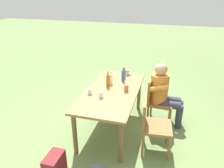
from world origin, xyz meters
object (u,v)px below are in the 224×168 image
(bottle_blue, at_px, (123,75))
(backpack_by_far_side, at_px, (54,168))
(bottle_olive, at_px, (124,72))
(cup_terracotta, at_px, (126,88))
(cup_glass, at_px, (90,91))
(table_knife, at_px, (132,76))
(bottle_clear, at_px, (111,78))
(chair_far_right, at_px, (152,123))
(cup_white, at_px, (101,94))
(chair_far_left, at_px, (156,99))
(dining_table, at_px, (112,95))
(bottle_amber, at_px, (108,80))
(person_in_white_shirt, at_px, (163,91))
(cup_steel, at_px, (127,72))

(bottle_blue, bearing_deg, backpack_by_far_side, -15.48)
(bottle_olive, relative_size, cup_terracotta, 1.86)
(cup_terracotta, height_order, backpack_by_far_side, cup_terracotta)
(cup_glass, bearing_deg, table_knife, 150.98)
(bottle_clear, bearing_deg, cup_glass, -23.93)
(bottle_clear, distance_m, backpack_by_far_side, 1.77)
(cup_glass, relative_size, backpack_by_far_side, 0.23)
(chair_far_right, relative_size, backpack_by_far_side, 2.17)
(cup_glass, relative_size, cup_white, 0.87)
(chair_far_left, bearing_deg, bottle_blue, -95.29)
(chair_far_left, xyz_separation_m, backpack_by_far_side, (1.74, -1.15, -0.30))
(table_knife, xyz_separation_m, backpack_by_far_side, (2.07, -0.62, -0.56))
(chair_far_right, height_order, bottle_olive, bottle_olive)
(dining_table, bearing_deg, cup_white, -19.63)
(cup_glass, height_order, cup_white, cup_white)
(chair_far_left, bearing_deg, backpack_by_far_side, -33.37)
(dining_table, relative_size, cup_terracotta, 14.89)
(table_knife, bearing_deg, bottle_amber, -28.83)
(bottle_clear, bearing_deg, person_in_white_shirt, 97.49)
(bottle_olive, bearing_deg, cup_white, -10.13)
(cup_glass, relative_size, table_knife, 0.43)
(chair_far_left, distance_m, person_in_white_shirt, 0.20)
(chair_far_right, bearing_deg, cup_terracotta, -131.67)
(cup_steel, bearing_deg, cup_terracotta, 10.45)
(chair_far_right, height_order, table_knife, chair_far_right)
(cup_glass, xyz_separation_m, cup_terracotta, (-0.26, 0.55, 0.01))
(cup_glass, bearing_deg, bottle_blue, 149.44)
(cup_glass, xyz_separation_m, cup_white, (0.07, 0.21, 0.01))
(dining_table, bearing_deg, cup_steel, 171.95)
(bottle_clear, bearing_deg, cup_terracotta, 55.19)
(chair_far_left, xyz_separation_m, person_in_white_shirt, (0.01, 0.11, 0.17))
(chair_far_left, bearing_deg, bottle_clear, -81.18)
(chair_far_left, height_order, chair_far_right, same)
(cup_glass, distance_m, cup_terracotta, 0.61)
(cup_glass, bearing_deg, cup_steel, 156.50)
(dining_table, bearing_deg, chair_far_left, 118.65)
(chair_far_right, xyz_separation_m, table_knife, (-1.13, -0.53, 0.26))
(cup_glass, bearing_deg, person_in_white_shirt, 117.96)
(cup_white, xyz_separation_m, cup_steel, (-1.04, 0.21, 0.01))
(bottle_blue, height_order, cup_terracotta, bottle_blue)
(cup_steel, bearing_deg, bottle_clear, -23.06)
(person_in_white_shirt, distance_m, bottle_olive, 0.84)
(dining_table, distance_m, person_in_white_shirt, 0.93)
(dining_table, bearing_deg, cup_glass, -55.20)
(bottle_amber, distance_m, cup_white, 0.43)
(dining_table, relative_size, backpack_by_far_side, 4.40)
(chair_far_right, xyz_separation_m, cup_terracotta, (-0.44, -0.50, 0.32))
(bottle_amber, bearing_deg, chair_far_left, 107.05)
(dining_table, xyz_separation_m, bottle_clear, (-0.27, -0.10, 0.19))
(cup_steel, bearing_deg, bottle_blue, -4.02)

